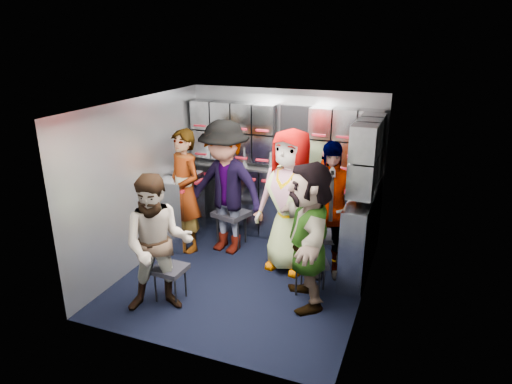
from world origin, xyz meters
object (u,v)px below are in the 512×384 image
(jump_seat_near_left, at_px, (170,271))
(jump_seat_mid_right, at_px, (329,238))
(jump_seat_center, at_px, (293,231))
(attendant_arc_e, at_px, (308,235))
(attendant_arc_b, at_px, (225,188))
(attendant_arc_c, at_px, (290,201))
(attendant_arc_a, at_px, (158,245))
(attendant_arc_d, at_px, (327,210))
(jump_seat_mid_left, at_px, (231,215))
(attendant_standing, at_px, (185,191))
(jump_seat_near_right, at_px, (311,263))

(jump_seat_near_left, xyz_separation_m, jump_seat_mid_right, (1.47, 1.37, 0.04))
(jump_seat_center, relative_size, attendant_arc_e, 0.32)
(jump_seat_near_left, xyz_separation_m, attendant_arc_b, (0.07, 1.34, 0.54))
(jump_seat_center, bearing_deg, attendant_arc_c, -90.00)
(attendant_arc_a, relative_size, attendant_arc_d, 0.90)
(jump_seat_center, distance_m, attendant_arc_e, 1.02)
(jump_seat_mid_left, bearing_deg, attendant_arc_c, -19.61)
(attendant_arc_c, xyz_separation_m, attendant_arc_e, (0.41, -0.67, -0.09))
(jump_seat_mid_right, height_order, attendant_arc_e, attendant_arc_e)
(jump_seat_mid_left, bearing_deg, jump_seat_near_left, -92.47)
(attendant_arc_e, bearing_deg, attendant_arc_a, -88.33)
(jump_seat_center, distance_m, attendant_standing, 1.54)
(jump_seat_mid_right, distance_m, attendant_arc_c, 0.70)
(jump_seat_near_right, bearing_deg, jump_seat_near_left, -153.86)
(jump_seat_near_right, bearing_deg, attendant_arc_c, 129.63)
(jump_seat_center, xyz_separation_m, attendant_arc_c, (0.00, -0.18, 0.48))
(jump_seat_mid_right, relative_size, attendant_arc_c, 0.27)
(jump_seat_near_left, distance_m, attendant_standing, 1.37)
(jump_seat_mid_left, xyz_separation_m, attendant_arc_b, (0.00, -0.18, 0.46))
(attendant_arc_d, bearing_deg, jump_seat_mid_right, 69.95)
(jump_seat_mid_left, relative_size, attendant_arc_e, 0.32)
(attendant_arc_a, distance_m, attendant_arc_e, 1.58)
(attendant_arc_e, bearing_deg, attendant_arc_d, 151.12)
(attendant_arc_c, bearing_deg, attendant_arc_b, -177.46)
(jump_seat_mid_left, bearing_deg, jump_seat_near_right, -31.53)
(jump_seat_mid_right, height_order, jump_seat_near_right, jump_seat_mid_right)
(jump_seat_mid_left, relative_size, jump_seat_mid_right, 1.06)
(attendant_arc_c, distance_m, attendant_arc_d, 0.46)
(jump_seat_near_left, distance_m, jump_seat_mid_right, 2.01)
(attendant_arc_c, xyz_separation_m, attendant_arc_d, (0.46, 0.01, -0.05))
(jump_seat_mid_right, bearing_deg, attendant_arc_c, -157.83)
(jump_seat_mid_left, bearing_deg, attendant_standing, -148.29)
(attendant_arc_b, xyz_separation_m, attendant_arc_d, (1.40, -0.15, -0.06))
(attendant_arc_b, bearing_deg, jump_seat_near_left, -84.05)
(jump_seat_center, relative_size, attendant_arc_b, 0.29)
(attendant_arc_c, height_order, attendant_arc_e, attendant_arc_c)
(jump_seat_center, relative_size, attendant_arc_d, 0.31)
(jump_seat_mid_right, relative_size, attendant_standing, 0.29)
(attendant_arc_d, height_order, attendant_arc_e, attendant_arc_d)
(jump_seat_center, relative_size, attendant_standing, 0.31)
(jump_seat_near_right, xyz_separation_m, attendant_standing, (-1.88, 0.50, 0.46))
(jump_seat_center, distance_m, attendant_arc_a, 1.88)
(jump_seat_near_right, distance_m, attendant_arc_d, 0.68)
(jump_seat_center, relative_size, attendant_arc_a, 0.34)
(attendant_arc_b, height_order, attendant_arc_e, attendant_arc_b)
(jump_seat_center, height_order, attendant_standing, attendant_standing)
(jump_seat_center, height_order, attendant_arc_e, attendant_arc_e)
(attendant_standing, bearing_deg, jump_seat_mid_left, 59.45)
(jump_seat_mid_right, height_order, attendant_arc_c, attendant_arc_c)
(jump_seat_near_left, bearing_deg, jump_seat_mid_left, 87.53)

